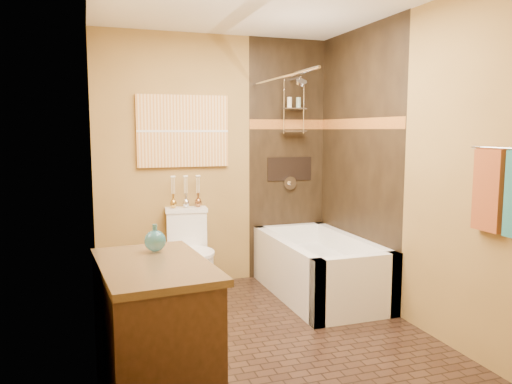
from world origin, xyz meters
name	(u,v)px	position (x,y,z in m)	size (l,w,h in m)	color
floor	(266,336)	(0.00, 0.00, 0.00)	(3.00, 3.00, 0.00)	black
wall_left	(94,178)	(-1.20, 0.00, 1.25)	(0.02, 3.00, 2.50)	#A27F3F
wall_right	(406,169)	(1.20, 0.00, 1.25)	(0.02, 3.00, 2.50)	#A27F3F
wall_back	(216,161)	(0.00, 1.50, 1.25)	(2.40, 0.02, 2.50)	#A27F3F
wall_front	(381,200)	(0.00, -1.50, 1.25)	(2.40, 0.02, 2.50)	#A27F3F
alcove_tile_back	(287,160)	(0.78, 1.49, 1.25)	(0.85, 0.01, 2.50)	black
alcove_tile_right	(357,163)	(1.19, 0.75, 1.25)	(0.01, 1.50, 2.50)	black
mosaic_band_back	(288,124)	(0.78, 1.48, 1.62)	(0.85, 0.01, 0.10)	brown
mosaic_band_right	(357,124)	(1.18, 0.75, 1.62)	(0.01, 1.50, 0.10)	brown
alcove_niche	(290,169)	(0.80, 1.48, 1.15)	(0.50, 0.01, 0.25)	black
shower_fixtures	(294,120)	(0.80, 1.38, 1.67)	(0.24, 0.33, 1.16)	silver
curtain_rod	(280,77)	(0.40, 0.75, 2.02)	(0.03, 0.03, 1.55)	silver
towel_bar	(506,148)	(1.15, -1.05, 1.45)	(0.02, 0.02, 0.55)	silver
towel_rust	(488,190)	(1.16, -0.92, 1.18)	(0.05, 0.22, 0.52)	brown
sunset_painting	(183,131)	(-0.34, 1.48, 1.55)	(0.90, 0.04, 0.70)	orange
vanity_mirror	(97,142)	(-1.19, -0.70, 1.50)	(0.01, 1.00, 0.90)	white
bathtub	(318,272)	(0.80, 0.75, 0.22)	(0.80, 1.50, 0.55)	white
toilet	(190,251)	(-0.34, 1.21, 0.41)	(0.42, 0.62, 0.80)	white
vanity	(154,335)	(-0.92, -0.70, 0.42)	(0.66, 0.99, 0.84)	black
teal_bottle	(155,238)	(-0.87, -0.45, 0.92)	(0.13, 0.13, 0.20)	#286D79
bud_vases	(186,191)	(-0.34, 1.39, 0.97)	(0.31, 0.07, 0.31)	gold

